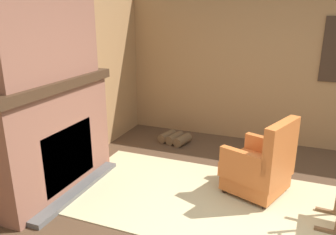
# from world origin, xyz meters

# --- Properties ---
(ground_plane) EXTENTS (14.00, 14.00, 0.00)m
(ground_plane) POSITION_xyz_m (0.00, 0.00, 0.00)
(ground_plane) COLOR #4C3523
(wood_panel_wall_left) EXTENTS (0.06, 5.77, 2.52)m
(wood_panel_wall_left) POSITION_xyz_m (-2.62, 0.00, 1.26)
(wood_panel_wall_left) COLOR #9E7247
(wood_panel_wall_left) RESTS_ON ground
(wood_panel_wall_back) EXTENTS (5.77, 0.09, 2.52)m
(wood_panel_wall_back) POSITION_xyz_m (0.02, 2.62, 1.27)
(wood_panel_wall_back) COLOR #9E7247
(wood_panel_wall_back) RESTS_ON ground
(fireplace_hearth) EXTENTS (0.60, 1.82, 1.39)m
(fireplace_hearth) POSITION_xyz_m (-2.38, 0.00, 0.69)
(fireplace_hearth) COLOR brown
(fireplace_hearth) RESTS_ON ground
(chimney_breast) EXTENTS (0.34, 1.52, 1.11)m
(chimney_breast) POSITION_xyz_m (-2.39, 0.00, 1.94)
(chimney_breast) COLOR brown
(chimney_breast) RESTS_ON fireplace_hearth
(area_rug) EXTENTS (3.51, 1.76, 0.01)m
(area_rug) POSITION_xyz_m (-0.53, 0.40, 0.01)
(area_rug) COLOR #C6B789
(area_rug) RESTS_ON ground
(armchair) EXTENTS (0.86, 0.87, 0.97)m
(armchair) POSITION_xyz_m (-0.06, 0.78, 0.35)
(armchair) COLOR #C6662D
(armchair) RESTS_ON ground
(firewood_stack) EXTENTS (0.54, 0.46, 0.16)m
(firewood_stack) POSITION_xyz_m (-1.58, 1.97, 0.08)
(firewood_stack) COLOR brown
(firewood_stack) RESTS_ON ground
(oil_lamp_vase) EXTENTS (0.10, 0.10, 0.28)m
(oil_lamp_vase) POSITION_xyz_m (-2.43, -0.57, 1.49)
(oil_lamp_vase) COLOR #B24C42
(oil_lamp_vase) RESTS_ON fireplace_hearth
(storage_case) EXTENTS (0.17, 0.21, 0.16)m
(storage_case) POSITION_xyz_m (-2.43, 0.71, 1.47)
(storage_case) COLOR black
(storage_case) RESTS_ON fireplace_hearth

